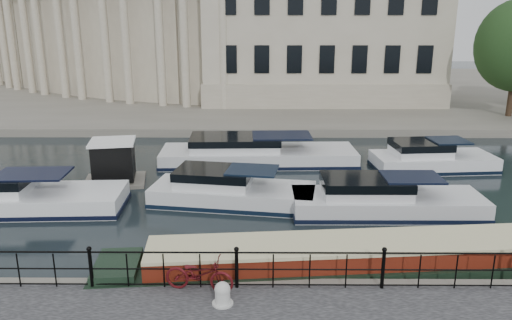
% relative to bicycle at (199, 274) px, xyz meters
% --- Properties ---
extents(ground_plane, '(160.00, 160.00, 0.00)m').
position_rel_bicycle_xyz_m(ground_plane, '(1.00, 2.43, -1.05)').
color(ground_plane, black).
rests_on(ground_plane, ground).
extents(far_bank, '(120.00, 42.00, 0.55)m').
position_rel_bicycle_xyz_m(far_bank, '(1.00, 41.43, -0.78)').
color(far_bank, '#6B665B').
rests_on(far_bank, ground_plane).
extents(railing, '(24.14, 0.14, 1.22)m').
position_rel_bicycle_xyz_m(railing, '(1.00, 0.18, 0.15)').
color(railing, black).
rests_on(railing, near_quay).
extents(civic_building, '(53.55, 31.84, 16.85)m').
position_rel_bicycle_xyz_m(civic_building, '(0.01, 37.14, 5.99)').
color(civic_building, '#ADA38C').
rests_on(civic_building, far_bank).
extents(bicycle, '(2.00, 1.01, 1.00)m').
position_rel_bicycle_xyz_m(bicycle, '(0.00, 0.00, 0.00)').
color(bicycle, '#4E0D12').
rests_on(bicycle, near_quay).
extents(mooring_bollard, '(0.56, 0.56, 0.63)m').
position_rel_bicycle_xyz_m(mooring_bollard, '(0.67, -0.66, -0.21)').
color(mooring_bollard, beige).
rests_on(mooring_bollard, near_quay).
extents(narrowboat, '(15.87, 3.50, 1.57)m').
position_rel_bicycle_xyz_m(narrowboat, '(4.54, 1.78, -0.69)').
color(narrowboat, black).
rests_on(narrowboat, ground_plane).
extents(harbour_hut, '(3.20, 2.82, 2.17)m').
position_rel_bicycle_xyz_m(harbour_hut, '(-5.39, 10.89, -0.10)').
color(harbour_hut, '#6B665B').
rests_on(harbour_hut, ground_plane).
extents(cabin_cruisers, '(27.79, 10.48, 1.99)m').
position_rel_bicycle_xyz_m(cabin_cruisers, '(1.00, 10.33, -0.68)').
color(cabin_cruisers, white).
rests_on(cabin_cruisers, ground_plane).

